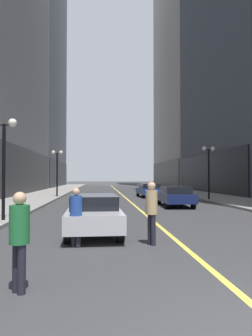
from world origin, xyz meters
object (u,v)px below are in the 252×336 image
at_px(street_lamp_right_mid, 209,161).
at_px(street_lamp_left_far, 57,163).
at_px(pedestrian_in_green_parka, 19,234).
at_px(car_blue, 149,190).
at_px(car_navy, 175,195).
at_px(pedestrian_in_blue_hoodie, 76,213).
at_px(car_silver, 94,213).
at_px(street_lamp_left_near, 4,146).
at_px(pedestrian_in_tan_trench, 152,208).

bearing_deg(street_lamp_right_mid, street_lamp_left_far, 158.38).
bearing_deg(pedestrian_in_green_parka, car_blue, 76.37).
bearing_deg(car_navy, pedestrian_in_green_parka, -112.37).
height_order(car_navy, street_lamp_right_mid, street_lamp_right_mid).
height_order(pedestrian_in_blue_hoodie, street_lamp_right_mid, street_lamp_right_mid).
relative_size(street_lamp_left_far, street_lamp_right_mid, 1.00).
height_order(car_silver, street_lamp_left_near, street_lamp_left_near).
bearing_deg(pedestrian_in_green_parka, street_lamp_left_near, 108.21).
height_order(car_navy, street_lamp_left_far, street_lamp_left_far).
height_order(pedestrian_in_tan_trench, street_lamp_right_mid, street_lamp_right_mid).
relative_size(car_blue, pedestrian_in_tan_trench, 2.50).
relative_size(car_silver, pedestrian_in_blue_hoodie, 2.70).
relative_size(car_blue, street_lamp_left_far, 1.02).
bearing_deg(street_lamp_left_near, street_lamp_left_far, 90.00).
distance_m(car_navy, street_lamp_right_mid, 6.29).
bearing_deg(pedestrian_in_tan_trench, car_navy, 73.55).
relative_size(car_navy, car_blue, 1.06).
xyz_separation_m(car_silver, street_lamp_left_near, (-3.85, 2.68, 2.54)).
bearing_deg(pedestrian_in_blue_hoodie, street_lamp_left_far, 99.08).
height_order(pedestrian_in_blue_hoodie, pedestrian_in_tan_trench, pedestrian_in_tan_trench).
bearing_deg(car_silver, car_navy, 62.14).
distance_m(car_silver, pedestrian_in_green_parka, 5.67).
xyz_separation_m(car_blue, street_lamp_left_near, (-8.75, -16.71, 2.54)).
distance_m(pedestrian_in_blue_hoodie, street_lamp_right_mid, 18.84).
distance_m(car_navy, pedestrian_in_blue_hoodie, 13.10).
xyz_separation_m(pedestrian_in_green_parka, street_lamp_left_near, (-2.71, 8.23, 2.26)).
bearing_deg(street_lamp_left_near, car_blue, 62.34).
relative_size(pedestrian_in_tan_trench, pedestrian_in_green_parka, 1.06).
distance_m(pedestrian_in_green_parka, street_lamp_left_far, 24.95).
distance_m(car_silver, car_navy, 11.02).
relative_size(pedestrian_in_blue_hoodie, street_lamp_right_mid, 0.37).
relative_size(car_blue, street_lamp_left_near, 1.02).
relative_size(car_silver, car_navy, 0.92).
xyz_separation_m(pedestrian_in_blue_hoodie, street_lamp_right_mid, (9.41, 16.16, 2.30)).
xyz_separation_m(car_blue, street_lamp_left_far, (-8.75, -0.24, 2.54)).
height_order(pedestrian_in_tan_trench, street_lamp_left_near, street_lamp_left_near).
xyz_separation_m(car_navy, street_lamp_left_near, (-9.00, -7.06, 2.54)).
bearing_deg(pedestrian_in_tan_trench, pedestrian_in_green_parka, -128.41).
bearing_deg(car_silver, pedestrian_in_tan_trench, -49.47).
bearing_deg(pedestrian_in_blue_hoodie, car_blue, 75.98).
distance_m(car_blue, street_lamp_left_near, 19.03).
relative_size(pedestrian_in_tan_trench, street_lamp_right_mid, 0.41).
relative_size(pedestrian_in_tan_trench, street_lamp_left_near, 0.41).
distance_m(pedestrian_in_blue_hoodie, pedestrian_in_green_parka, 3.53).
xyz_separation_m(car_silver, street_lamp_left_far, (-3.85, 19.15, 2.54)).
relative_size(car_navy, pedestrian_in_blue_hoodie, 2.93).
xyz_separation_m(street_lamp_left_near, street_lamp_left_far, (0.00, 16.46, 0.00)).
distance_m(car_silver, street_lamp_left_far, 19.69).
distance_m(pedestrian_in_green_parka, street_lamp_left_near, 8.96).
xyz_separation_m(pedestrian_in_green_parka, street_lamp_right_mid, (10.09, 19.62, 2.26)).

